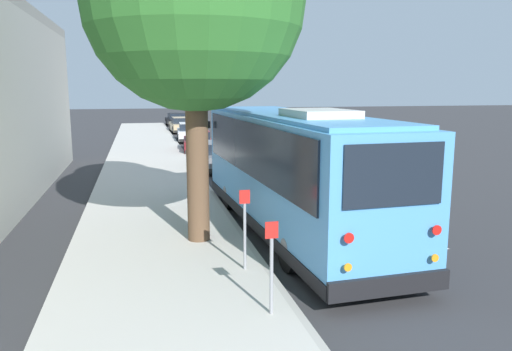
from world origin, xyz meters
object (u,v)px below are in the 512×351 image
parked_sedan_white (190,133)px  sign_post_near (271,267)px  parked_sedan_black (176,120)px  sign_post_far (245,229)px  parked_sedan_tan (181,125)px  parked_sedan_gray (217,156)px  parked_sedan_maroon (198,142)px  shuttle_bus (291,166)px

parked_sedan_white → sign_post_near: bearing=-180.0°
parked_sedan_black → sign_post_far: bearing=172.8°
parked_sedan_black → parked_sedan_tan: bearing=173.7°
parked_sedan_gray → parked_sedan_tan: 20.08m
parked_sedan_black → sign_post_near: sign_post_near is taller
parked_sedan_tan → sign_post_near: bearing=175.5°
sign_post_near → sign_post_far: (2.12, 0.00, 0.05)m
parked_sedan_tan → parked_sedan_maroon: bearing=177.5°
parked_sedan_white → parked_sedan_tan: (7.18, 0.06, -0.01)m
parked_sedan_gray → parked_sedan_black: (27.39, -0.14, -0.01)m
parked_sedan_black → parked_sedan_gray: bearing=174.8°
shuttle_bus → parked_sedan_black: 38.22m
parked_sedan_gray → parked_sedan_maroon: parked_sedan_gray is taller
shuttle_bus → sign_post_far: size_ratio=6.21×
parked_sedan_gray → parked_sedan_white: 12.90m
shuttle_bus → parked_sedan_maroon: bearing=-1.1°
shuttle_bus → parked_sedan_gray: bearing=-0.8°
sign_post_near → shuttle_bus: bearing=-20.5°
parked_sedan_black → sign_post_far: (-41.09, 1.66, 0.41)m
parked_sedan_tan → sign_post_near: sign_post_near is taller
parked_sedan_tan → parked_sedan_white: bearing=178.4°
parked_sedan_tan → sign_post_near: size_ratio=2.78×
shuttle_bus → parked_sedan_gray: size_ratio=2.35×
shuttle_bus → sign_post_far: (-2.90, 1.88, -0.79)m
parked_sedan_tan → parked_sedan_black: bearing=-3.4°
parked_sedan_tan → parked_sedan_gray: bearing=178.0°
shuttle_bus → parked_sedan_white: 23.73m
parked_sedan_maroon → parked_sedan_black: 20.74m
parked_sedan_gray → parked_sedan_tan: parked_sedan_gray is taller
parked_sedan_black → sign_post_near: size_ratio=2.70×
parked_sedan_maroon → parked_sedan_black: bearing=4.1°
parked_sedan_gray → sign_post_near: sign_post_near is taller
parked_sedan_maroon → parked_sedan_black: (20.74, -0.26, 0.00)m
parked_sedan_white → sign_post_near: (-28.72, 1.55, 0.35)m
parked_sedan_white → sign_post_far: (-26.60, 1.55, 0.39)m
shuttle_bus → parked_sedan_black: (38.20, 0.22, -1.20)m
parked_sedan_gray → parked_sedan_tan: size_ratio=1.01×
parked_sedan_gray → parked_sedan_white: bearing=1.9°
parked_sedan_tan → sign_post_far: (-33.78, 1.49, 0.40)m
parked_sedan_gray → shuttle_bus: bearing=-176.0°
parked_sedan_gray → sign_post_near: 15.90m
parked_sedan_black → shuttle_bus: bearing=175.4°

